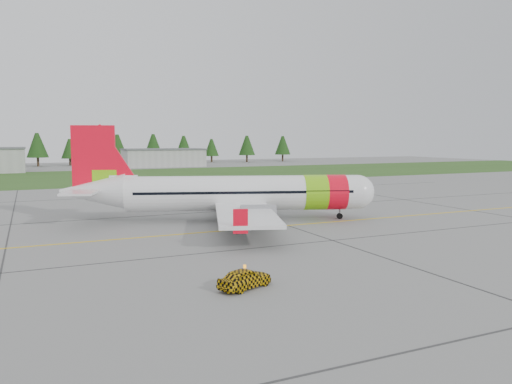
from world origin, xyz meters
name	(u,v)px	position (x,y,z in m)	size (l,w,h in m)	color
ground	(221,252)	(0.00, 0.00, 0.00)	(320.00, 320.00, 0.00)	gray
aircraft	(237,194)	(6.58, 12.99, 2.85)	(31.58, 29.94, 9.90)	white
follow_me_car	(245,259)	(-2.07, -9.37, 1.74)	(1.40, 1.18, 3.48)	yellow
grass_strip	(93,177)	(0.00, 82.00, 0.01)	(320.00, 50.00, 0.03)	#30561E
taxi_guideline	(190,233)	(0.00, 8.00, 0.01)	(120.00, 0.25, 0.02)	gold
hangar_east	(163,158)	(25.00, 118.00, 2.60)	(24.00, 12.00, 5.20)	#A8A8A3
treeline	(73,150)	(0.00, 138.00, 5.00)	(160.00, 8.00, 10.00)	#1C3F14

